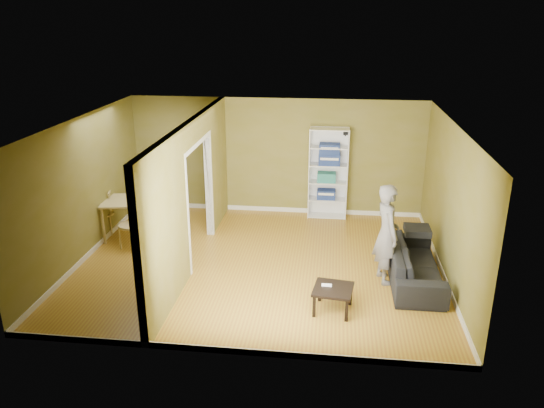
{
  "coord_description": "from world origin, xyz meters",
  "views": [
    {
      "loc": [
        1.25,
        -8.65,
        4.33
      ],
      "look_at": [
        0.2,
        0.2,
        1.1
      ],
      "focal_mm": 35.0,
      "sensor_mm": 36.0,
      "label": 1
    }
  ],
  "objects": [
    {
      "name": "person",
      "position": [
        2.19,
        -0.37,
        1.01
      ],
      "size": [
        0.86,
        0.74,
        2.02
      ],
      "primitive_type": "imported",
      "rotation": [
        0.0,
        0.0,
        1.83
      ],
      "color": "slate",
      "rests_on": "ground"
    },
    {
      "name": "wall_speaker",
      "position": [
        1.5,
        2.69,
        1.9
      ],
      "size": [
        0.1,
        0.1,
        0.1
      ],
      "primitive_type": "cube",
      "color": "black",
      "rests_on": "room_shell"
    },
    {
      "name": "sofa",
      "position": [
        2.7,
        -0.29,
        0.4
      ],
      "size": [
        2.12,
        0.91,
        0.81
      ],
      "primitive_type": "imported",
      "rotation": [
        0.0,
        0.0,
        1.57
      ],
      "color": "black",
      "rests_on": "ground"
    },
    {
      "name": "chair_left",
      "position": [
        -3.39,
        1.04,
        0.46
      ],
      "size": [
        0.52,
        0.52,
        0.91
      ],
      "primitive_type": null,
      "rotation": [
        0.0,
        0.0,
        -1.3
      ],
      "color": "tan",
      "rests_on": "ground"
    },
    {
      "name": "room_shell",
      "position": [
        0.0,
        0.0,
        1.3
      ],
      "size": [
        6.5,
        6.5,
        6.5
      ],
      "color": "#AD8929",
      "rests_on": "ground"
    },
    {
      "name": "paper_box_navy_a",
      "position": [
        1.14,
        2.56,
        0.53
      ],
      "size": [
        0.4,
        0.26,
        0.21
      ],
      "primitive_type": "cube",
      "color": "#1F284D",
      "rests_on": "bookshelf"
    },
    {
      "name": "partition",
      "position": [
        -1.2,
        0.0,
        1.3
      ],
      "size": [
        0.22,
        5.5,
        2.6
      ],
      "primitive_type": null,
      "color": "olive",
      "rests_on": "ground"
    },
    {
      "name": "coffee_table",
      "position": [
        1.34,
        -1.47,
        0.33
      ],
      "size": [
        0.58,
        0.58,
        0.39
      ],
      "rotation": [
        0.0,
        0.0,
        -0.14
      ],
      "color": "black",
      "rests_on": "ground"
    },
    {
      "name": "dining_table",
      "position": [
        -2.66,
        0.97,
        0.71
      ],
      "size": [
        1.26,
        0.84,
        0.79
      ],
      "rotation": [
        0.0,
        0.0,
        0.17
      ],
      "color": "tan",
      "rests_on": "ground"
    },
    {
      "name": "paper_box_navy_b",
      "position": [
        1.18,
        2.56,
        1.33
      ],
      "size": [
        0.46,
        0.3,
        0.24
      ],
      "primitive_type": "cube",
      "color": "navy",
      "rests_on": "bookshelf"
    },
    {
      "name": "paper_box_teal",
      "position": [
        1.13,
        2.56,
        0.92
      ],
      "size": [
        0.4,
        0.26,
        0.21
      ],
      "primitive_type": "cube",
      "color": "#1C7268",
      "rests_on": "bookshelf"
    },
    {
      "name": "chair_far",
      "position": [
        -2.66,
        1.52,
        0.46
      ],
      "size": [
        0.48,
        0.48,
        0.92
      ],
      "primitive_type": null,
      "rotation": [
        0.0,
        0.0,
        3.28
      ],
      "color": "tan",
      "rests_on": "ground"
    },
    {
      "name": "bookshelf",
      "position": [
        1.16,
        2.61,
        1.01
      ],
      "size": [
        0.85,
        0.37,
        2.01
      ],
      "color": "white",
      "rests_on": "ground"
    },
    {
      "name": "game_controller",
      "position": [
        1.23,
        -1.41,
        0.41
      ],
      "size": [
        0.15,
        0.04,
        0.03
      ],
      "primitive_type": "cube",
      "color": "white",
      "rests_on": "coffee_table"
    },
    {
      "name": "chair_near",
      "position": [
        -2.57,
        0.41,
        0.5
      ],
      "size": [
        0.59,
        0.59,
        1.0
      ],
      "primitive_type": null,
      "rotation": [
        0.0,
        0.0,
        -0.34
      ],
      "color": "beige",
      "rests_on": "ground"
    },
    {
      "name": "paper_box_navy_c",
      "position": [
        1.17,
        2.56,
        1.55
      ],
      "size": [
        0.44,
        0.29,
        0.22
      ],
      "primitive_type": "cube",
      "color": "navy",
      "rests_on": "bookshelf"
    }
  ]
}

